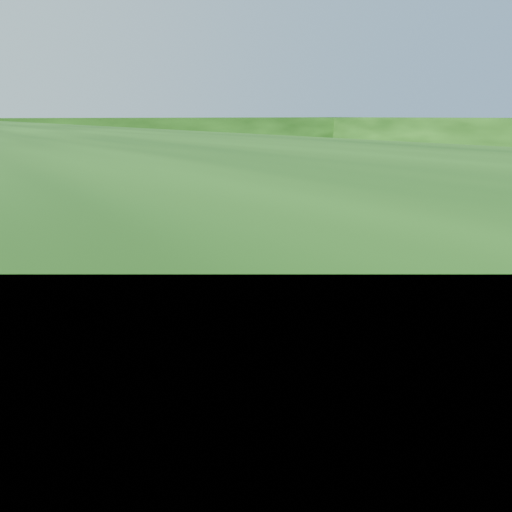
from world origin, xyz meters
TOP-DOWN VIEW (x-y plane):
  - ground at (0.00, 0.00)m, footprint 60.00×60.00m
  - hedge_enclosure at (0.00, 1.33)m, footprint 9.00×9.00m
  - patio_table at (-0.76, 0.25)m, footprint 1.58×1.58m
  - parasol_pole at (-0.76, 0.24)m, footprint 0.06×0.06m
  - garden_chair_right at (0.28, 0.57)m, footprint 0.65×0.70m
  - garden_chair_left at (-1.80, -0.07)m, footprint 0.77×0.80m
  - garden_chair_back at (-1.07, 1.30)m, footprint 0.71×0.69m
  - garden_chair_front at (-0.42, -0.81)m, footprint 0.56×0.51m
  - child_right at (0.00, 0.48)m, footprint 0.50×0.56m
  - child_left at (-1.53, 0.01)m, footprint 0.70×0.76m
  - child_back at (-1.00, 1.01)m, footprint 0.63×0.46m
  - child_front at (-0.52, -0.52)m, footprint 0.84×0.57m
  - dome_tent at (-0.91, 2.39)m, footprint 2.08×2.08m

SIDE VIEW (x-z plane):
  - ground at x=0.00m, z-range 0.00..0.00m
  - dome_tent at x=-0.91m, z-range -1.16..1.16m
  - garden_chair_front at x=-0.42m, z-range 0.03..0.91m
  - garden_chair_back at x=-1.07m, z-range 0.03..0.94m
  - garden_chair_right at x=0.28m, z-range 0.03..1.03m
  - garden_chair_left at x=-1.80m, z-range 0.04..1.09m
  - child_back at x=-1.00m, z-range 0.00..1.19m
  - patio_table at x=-0.76m, z-range 0.18..1.06m
  - child_left at x=-1.53m, z-range 0.00..1.24m
  - child_right at x=0.00m, z-range 0.00..1.28m
  - child_front at x=-0.52m, z-range 0.00..1.32m
  - parasol_pole at x=-0.76m, z-range 0.00..2.20m
  - hedge_enclosure at x=0.00m, z-range 0.00..2.50m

